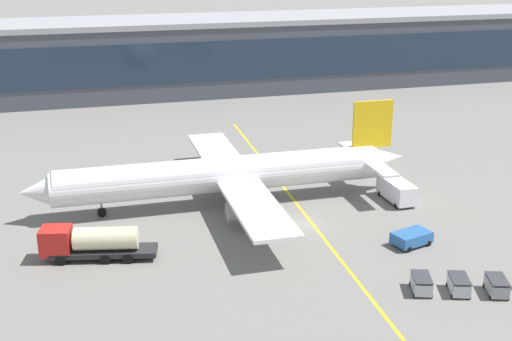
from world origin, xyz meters
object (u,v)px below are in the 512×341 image
at_px(fuel_tanker, 91,242).
at_px(lavatory_truck, 397,190).
at_px(baggage_cart_1, 459,285).
at_px(main_airliner, 224,174).
at_px(baggage_cart_2, 497,286).
at_px(pushback_tug, 412,237).
at_px(baggage_cart_0, 421,284).

bearing_deg(fuel_tanker, lavatory_truck, 9.53).
xyz_separation_m(fuel_tanker, baggage_cart_1, (30.25, -15.02, -0.96)).
height_order(main_airliner, baggage_cart_2, main_airliner).
relative_size(main_airliner, pushback_tug, 10.39).
bearing_deg(main_airliner, baggage_cart_0, -63.75).
distance_m(baggage_cart_1, baggage_cart_2, 3.20).
bearing_deg(pushback_tug, fuel_tanker, 170.25).
height_order(fuel_tanker, lavatory_truck, fuel_tanker).
relative_size(main_airliner, baggage_cart_0, 14.85).
height_order(baggage_cart_0, baggage_cart_1, same).
xyz_separation_m(main_airliner, baggage_cart_1, (14.97, -25.22, -2.91)).
distance_m(lavatory_truck, baggage_cart_1, 21.36).
bearing_deg(lavatory_truck, baggage_cart_2, -93.96).
bearing_deg(fuel_tanker, baggage_cart_1, -26.40).
height_order(pushback_tug, baggage_cart_0, baggage_cart_0).
height_order(pushback_tug, lavatory_truck, lavatory_truck).
distance_m(baggage_cart_0, baggage_cart_2, 6.40).
bearing_deg(pushback_tug, baggage_cart_0, -112.99).
distance_m(main_airliner, baggage_cart_2, 31.96).
xyz_separation_m(baggage_cart_0, baggage_cart_1, (3.04, -1.01, 0.00)).
bearing_deg(fuel_tanker, pushback_tug, -9.75).
bearing_deg(main_airliner, pushback_tug, -44.80).
relative_size(main_airliner, baggage_cart_2, 14.85).
height_order(pushback_tug, baggage_cart_2, baggage_cart_2).
xyz_separation_m(main_airliner, fuel_tanker, (-15.28, -10.21, -1.94)).
distance_m(main_airliner, baggage_cart_0, 27.15).
distance_m(pushback_tug, lavatory_truck, 11.83).
height_order(lavatory_truck, baggage_cart_2, lavatory_truck).
bearing_deg(baggage_cart_2, fuel_tanker, 154.29).
xyz_separation_m(main_airliner, pushback_tug, (15.63, -15.52, -2.84)).
height_order(fuel_tanker, pushback_tug, fuel_tanker).
bearing_deg(baggage_cart_1, main_airliner, 120.70).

